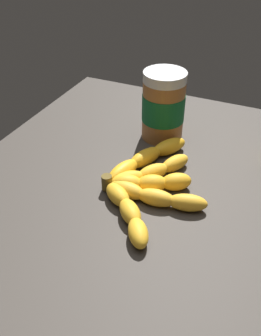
# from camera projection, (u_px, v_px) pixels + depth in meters

# --- Properties ---
(ground_plane) EXTENTS (0.87, 0.71, 0.04)m
(ground_plane) POSITION_uv_depth(u_px,v_px,m) (137.00, 197.00, 0.73)
(ground_plane) COLOR #38332D
(banana_bunch) EXTENTS (0.34, 0.21, 0.03)m
(banana_bunch) POSITION_uv_depth(u_px,v_px,m) (147.00, 181.00, 0.71)
(banana_bunch) COLOR gold
(banana_bunch) RESTS_ON ground_plane
(peanut_butter_jar) EXTENTS (0.10, 0.10, 0.16)m
(peanut_butter_jar) POSITION_uv_depth(u_px,v_px,m) (163.00, 106.00, 0.83)
(peanut_butter_jar) COLOR #9E602D
(peanut_butter_jar) RESTS_ON ground_plane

